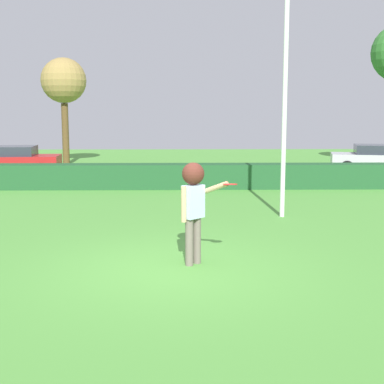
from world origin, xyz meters
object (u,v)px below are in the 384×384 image
at_px(person, 194,197).
at_px(bare_elm_tree, 64,82).
at_px(lamppost, 285,76).
at_px(parked_car_red, 9,159).
at_px(parked_car_silver, 381,158).
at_px(frisbee, 230,184).

bearing_deg(person, bare_elm_tree, 108.28).
distance_m(lamppost, parked_car_red, 13.84).
bearing_deg(bare_elm_tree, person, -71.72).
height_order(lamppost, parked_car_red, lamppost).
bearing_deg(person, lamppost, 61.41).
height_order(parked_car_silver, bare_elm_tree, bare_elm_tree).
distance_m(lamppost, bare_elm_tree, 16.46).
bearing_deg(lamppost, parked_car_red, 136.91).
bearing_deg(lamppost, person, -118.59).
bearing_deg(person, parked_car_red, 118.82).
relative_size(lamppost, parked_car_red, 1.50).
height_order(parked_car_red, bare_elm_tree, bare_elm_tree).
height_order(lamppost, bare_elm_tree, lamppost).
distance_m(frisbee, bare_elm_tree, 20.13).
relative_size(lamppost, parked_car_silver, 1.45).
distance_m(person, lamppost, 5.52).
relative_size(frisbee, parked_car_red, 0.06).
bearing_deg(frisbee, parked_car_silver, 61.37).
xyz_separation_m(person, bare_elm_tree, (-6.10, 18.47, 2.95)).
xyz_separation_m(frisbee, bare_elm_tree, (-6.71, 18.79, 2.68)).
bearing_deg(parked_car_silver, parked_car_red, -177.84).
bearing_deg(frisbee, person, 152.75).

